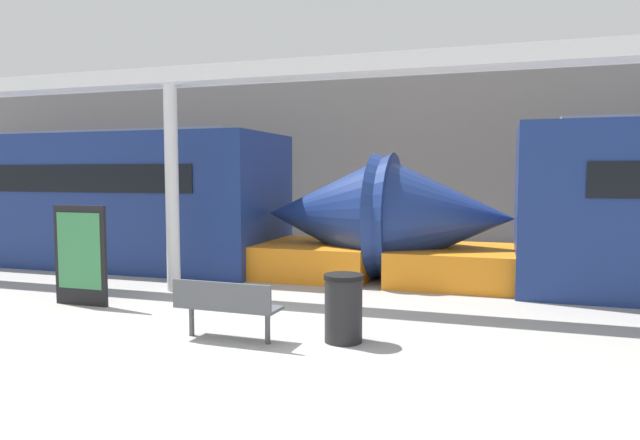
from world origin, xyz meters
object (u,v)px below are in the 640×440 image
poster_board (80,255)px  trash_bin (343,308)px  support_column_near (172,189)px  train_right (57,201)px  bench_near (226,304)px

poster_board → trash_bin: bearing=-8.1°
trash_bin → support_column_near: size_ratio=0.23×
train_right → bench_near: (7.37, -5.11, -1.02)m
bench_near → trash_bin: (1.47, 0.45, -0.05)m
train_right → support_column_near: (4.94, -2.49, 0.39)m
bench_near → support_column_near: size_ratio=0.37×
train_right → bench_near: bearing=-34.7°
bench_near → support_column_near: support_column_near is taller
trash_bin → poster_board: poster_board is taller
poster_board → support_column_near: (0.82, 1.50, 1.06)m
train_right → bench_near: 9.03m
trash_bin → poster_board: size_ratio=0.53×
trash_bin → support_column_near: support_column_near is taller
train_right → support_column_near: support_column_near is taller
train_right → bench_near: train_right is taller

